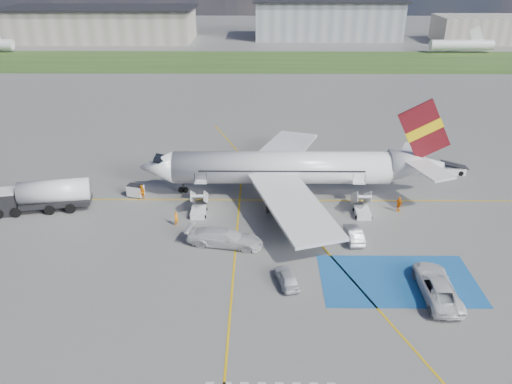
% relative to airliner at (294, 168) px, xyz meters
% --- Properties ---
extents(ground, '(400.00, 400.00, 0.00)m').
position_rel_airliner_xyz_m(ground, '(-1.51, -14.00, -3.39)').
color(ground, '#60605E').
rests_on(ground, ground).
extents(grass_strip, '(400.00, 30.00, 0.01)m').
position_rel_airliner_xyz_m(grass_strip, '(-1.51, 81.00, -3.39)').
color(grass_strip, '#2D4C1E').
rests_on(grass_strip, ground).
extents(taxiway_line_main, '(120.00, 0.20, 0.01)m').
position_rel_airliner_xyz_m(taxiway_line_main, '(-1.51, -2.00, -3.39)').
color(taxiway_line_main, gold).
rests_on(taxiway_line_main, ground).
extents(taxiway_line_cross, '(0.20, 60.00, 0.01)m').
position_rel_airliner_xyz_m(taxiway_line_cross, '(-6.51, -24.00, -3.39)').
color(taxiway_line_cross, gold).
rests_on(taxiway_line_cross, ground).
extents(taxiway_line_diag, '(20.71, 56.45, 0.01)m').
position_rel_airliner_xyz_m(taxiway_line_diag, '(-1.51, -2.00, -3.39)').
color(taxiway_line_diag, gold).
rests_on(taxiway_line_diag, ground).
extents(staging_box, '(14.00, 8.00, 0.01)m').
position_rel_airliner_xyz_m(staging_box, '(8.49, -18.00, -3.39)').
color(staging_box, '#195396').
rests_on(staging_box, ground).
extents(terminal_west, '(60.00, 22.00, 10.00)m').
position_rel_airliner_xyz_m(terminal_west, '(-56.51, 116.00, 1.61)').
color(terminal_west, gray).
rests_on(terminal_west, ground).
extents(terminal_centre, '(48.00, 18.00, 12.00)m').
position_rel_airliner_xyz_m(terminal_centre, '(18.49, 121.00, 2.61)').
color(terminal_centre, gray).
rests_on(terminal_centre, ground).
extents(terminal_east, '(40.00, 16.00, 8.00)m').
position_rel_airliner_xyz_m(terminal_east, '(73.49, 114.00, 0.61)').
color(terminal_east, gray).
rests_on(terminal_east, ground).
extents(airliner, '(36.81, 32.95, 11.92)m').
position_rel_airliner_xyz_m(airliner, '(0.00, 0.00, 0.00)').
color(airliner, silver).
rests_on(airliner, ground).
extents(airstairs_fwd, '(1.90, 5.20, 3.60)m').
position_rel_airliner_xyz_m(airstairs_fwd, '(-11.01, -5.30, -2.77)').
color(airstairs_fwd, silver).
rests_on(airstairs_fwd, ground).
extents(airstairs_aft, '(1.90, 5.20, 3.60)m').
position_rel_airliner_xyz_m(airstairs_aft, '(7.49, -5.30, -2.77)').
color(airstairs_aft, silver).
rests_on(airstairs_aft, ground).
extents(fuel_tanker, '(10.81, 4.61, 3.58)m').
position_rel_airliner_xyz_m(fuel_tanker, '(-28.79, -4.63, -1.89)').
color(fuel_tanker, black).
rests_on(fuel_tanker, ground).
extents(gpu_cart, '(2.11, 1.65, 1.55)m').
position_rel_airliner_xyz_m(gpu_cart, '(-19.13, -1.10, -2.69)').
color(gpu_cart, silver).
rests_on(gpu_cart, ground).
extents(belt_loader, '(5.80, 2.21, 1.73)m').
position_rel_airliner_xyz_m(belt_loader, '(20.64, 6.25, -2.96)').
color(belt_loader, silver).
rests_on(belt_loader, ground).
extents(car_silver_a, '(2.50, 4.22, 1.35)m').
position_rel_airliner_xyz_m(car_silver_a, '(-1.64, -18.58, -2.72)').
color(car_silver_a, silver).
rests_on(car_silver_a, ground).
extents(car_silver_b, '(1.66, 4.30, 1.40)m').
position_rel_airliner_xyz_m(car_silver_b, '(5.61, -11.01, -2.69)').
color(car_silver_b, silver).
rests_on(car_silver_b, ground).
extents(van_white_a, '(2.90, 6.04, 2.24)m').
position_rel_airliner_xyz_m(van_white_a, '(11.26, -20.03, -2.27)').
color(van_white_a, silver).
rests_on(van_white_a, ground).
extents(van_white_b, '(6.17, 3.43, 2.28)m').
position_rel_airliner_xyz_m(van_white_b, '(-7.65, -12.10, -2.25)').
color(van_white_b, silver).
rests_on(van_white_b, ground).
extents(crew_fwd, '(0.66, 0.67, 1.57)m').
position_rel_airliner_xyz_m(crew_fwd, '(-13.12, -8.05, -2.61)').
color(crew_fwd, orange).
rests_on(crew_fwd, ground).
extents(crew_nose, '(1.14, 1.09, 1.85)m').
position_rel_airliner_xyz_m(crew_nose, '(-18.18, -1.85, -2.47)').
color(crew_nose, orange).
rests_on(crew_nose, ground).
extents(crew_aft, '(0.99, 1.14, 1.83)m').
position_rel_airliner_xyz_m(crew_aft, '(11.79, -4.73, -2.48)').
color(crew_aft, orange).
rests_on(crew_aft, ground).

